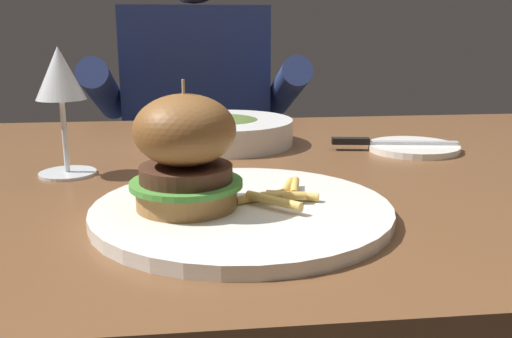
{
  "coord_description": "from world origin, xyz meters",
  "views": [
    {
      "loc": [
        -0.05,
        -0.77,
        0.94
      ],
      "look_at": [
        0.02,
        -0.18,
        0.78
      ],
      "focal_mm": 40.0,
      "sensor_mm": 36.0,
      "label": 1
    }
  ],
  "objects_px": {
    "soup_bowl": "(226,131)",
    "diner_person": "(198,168)",
    "bread_plate": "(413,147)",
    "table_knife": "(382,142)",
    "burger_sandwich": "(185,152)",
    "wine_glass": "(60,82)",
    "main_plate": "(240,211)"
  },
  "relations": [
    {
      "from": "burger_sandwich",
      "to": "wine_glass",
      "type": "bearing_deg",
      "value": 128.33
    },
    {
      "from": "wine_glass",
      "to": "table_knife",
      "type": "bearing_deg",
      "value": 11.86
    },
    {
      "from": "main_plate",
      "to": "bread_plate",
      "type": "xyz_separation_m",
      "value": [
        0.3,
        0.29,
        -0.0
      ]
    },
    {
      "from": "diner_person",
      "to": "soup_bowl",
      "type": "bearing_deg",
      "value": -85.57
    },
    {
      "from": "burger_sandwich",
      "to": "table_knife",
      "type": "distance_m",
      "value": 0.44
    },
    {
      "from": "burger_sandwich",
      "to": "wine_glass",
      "type": "height_order",
      "value": "wine_glass"
    },
    {
      "from": "wine_glass",
      "to": "diner_person",
      "type": "height_order",
      "value": "diner_person"
    },
    {
      "from": "burger_sandwich",
      "to": "bread_plate",
      "type": "bearing_deg",
      "value": 39.23
    },
    {
      "from": "soup_bowl",
      "to": "diner_person",
      "type": "relative_size",
      "value": 0.19
    },
    {
      "from": "soup_bowl",
      "to": "diner_person",
      "type": "xyz_separation_m",
      "value": [
        -0.04,
        0.54,
        -0.2
      ]
    },
    {
      "from": "wine_glass",
      "to": "diner_person",
      "type": "bearing_deg",
      "value": 75.7
    },
    {
      "from": "table_knife",
      "to": "soup_bowl",
      "type": "height_order",
      "value": "soup_bowl"
    },
    {
      "from": "main_plate",
      "to": "wine_glass",
      "type": "height_order",
      "value": "wine_glass"
    },
    {
      "from": "burger_sandwich",
      "to": "wine_glass",
      "type": "xyz_separation_m",
      "value": [
        -0.16,
        0.2,
        0.05
      ]
    },
    {
      "from": "table_knife",
      "to": "soup_bowl",
      "type": "distance_m",
      "value": 0.26
    },
    {
      "from": "burger_sandwich",
      "to": "table_knife",
      "type": "xyz_separation_m",
      "value": [
        0.31,
        0.3,
        -0.06
      ]
    },
    {
      "from": "burger_sandwich",
      "to": "diner_person",
      "type": "distance_m",
      "value": 0.95
    },
    {
      "from": "wine_glass",
      "to": "soup_bowl",
      "type": "distance_m",
      "value": 0.3
    },
    {
      "from": "bread_plate",
      "to": "diner_person",
      "type": "relative_size",
      "value": 0.12
    },
    {
      "from": "bread_plate",
      "to": "table_knife",
      "type": "xyz_separation_m",
      "value": [
        -0.05,
        0.01,
        0.01
      ]
    },
    {
      "from": "table_knife",
      "to": "diner_person",
      "type": "xyz_separation_m",
      "value": [
        -0.29,
        0.62,
        -0.19
      ]
    },
    {
      "from": "burger_sandwich",
      "to": "bread_plate",
      "type": "relative_size",
      "value": 0.91
    },
    {
      "from": "table_knife",
      "to": "diner_person",
      "type": "height_order",
      "value": "diner_person"
    },
    {
      "from": "wine_glass",
      "to": "table_knife",
      "type": "xyz_separation_m",
      "value": [
        0.47,
        0.1,
        -0.11
      ]
    },
    {
      "from": "wine_glass",
      "to": "main_plate",
      "type": "bearing_deg",
      "value": -43.06
    },
    {
      "from": "main_plate",
      "to": "bread_plate",
      "type": "height_order",
      "value": "main_plate"
    },
    {
      "from": "main_plate",
      "to": "burger_sandwich",
      "type": "distance_m",
      "value": 0.09
    },
    {
      "from": "main_plate",
      "to": "bread_plate",
      "type": "distance_m",
      "value": 0.42
    },
    {
      "from": "bread_plate",
      "to": "soup_bowl",
      "type": "xyz_separation_m",
      "value": [
        -0.29,
        0.08,
        0.02
      ]
    },
    {
      "from": "bread_plate",
      "to": "soup_bowl",
      "type": "bearing_deg",
      "value": 163.95
    },
    {
      "from": "main_plate",
      "to": "burger_sandwich",
      "type": "xyz_separation_m",
      "value": [
        -0.05,
        -0.0,
        0.06
      ]
    },
    {
      "from": "bread_plate",
      "to": "soup_bowl",
      "type": "relative_size",
      "value": 0.64
    }
  ]
}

